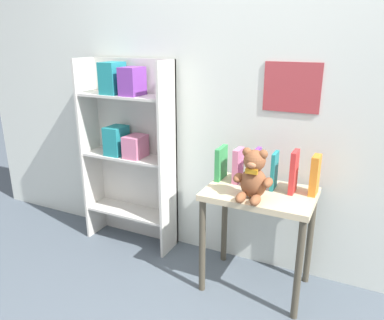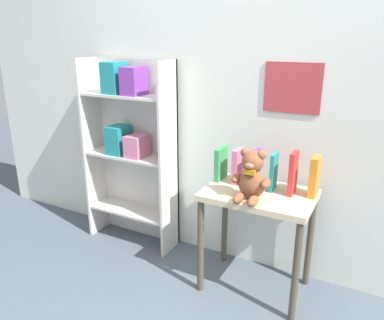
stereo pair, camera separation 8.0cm
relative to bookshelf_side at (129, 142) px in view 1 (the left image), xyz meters
The scene contains 10 objects.
wall_back 1.03m from the bookshelf_side, ahead, with size 4.80×0.07×2.50m.
bookshelf_side is the anchor object (origin of this frame).
display_table 1.07m from the bookshelf_side, ahead, with size 0.63×0.43×0.65m.
teddy_bear 1.05m from the bookshelf_side, 15.16° to the right, with size 0.22×0.20×0.29m.
book_standing_green 0.75m from the bookshelf_side, ahead, with size 0.03×0.15×0.21m, color #33934C.
book_standing_pink 0.86m from the bookshelf_side, ahead, with size 0.04×0.11×0.21m, color #D17093.
book_standing_purple 0.98m from the bookshelf_side, ahead, with size 0.02×0.14×0.23m, color purple.
book_standing_teal 1.09m from the bookshelf_side, ahead, with size 0.02×0.11×0.22m, color teal.
book_standing_red 1.21m from the bookshelf_side, ahead, with size 0.03×0.12×0.25m, color red.
book_standing_orange 1.32m from the bookshelf_side, ahead, with size 0.04×0.11×0.23m, color orange.
Camera 1 is at (0.64, -0.86, 1.51)m, focal length 35.00 mm.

